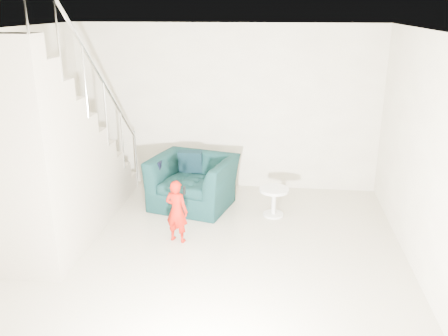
{
  "coord_description": "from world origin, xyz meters",
  "views": [
    {
      "loc": [
        0.86,
        -4.87,
        2.96
      ],
      "look_at": [
        0.15,
        1.2,
        0.85
      ],
      "focal_mm": 38.0,
      "sensor_mm": 36.0,
      "label": 1
    }
  ],
  "objects_px": {
    "armchair": "(193,182)",
    "toddler": "(177,211)",
    "staircase": "(51,171)",
    "side_table": "(274,197)"
  },
  "relations": [
    {
      "from": "armchair",
      "to": "toddler",
      "type": "xyz_separation_m",
      "value": [
        -0.0,
        -1.18,
        0.04
      ]
    },
    {
      "from": "toddler",
      "to": "staircase",
      "type": "height_order",
      "value": "staircase"
    },
    {
      "from": "armchair",
      "to": "side_table",
      "type": "bearing_deg",
      "value": 3.25
    },
    {
      "from": "side_table",
      "to": "armchair",
      "type": "bearing_deg",
      "value": 169.02
    },
    {
      "from": "toddler",
      "to": "staircase",
      "type": "bearing_deg",
      "value": 20.04
    },
    {
      "from": "toddler",
      "to": "staircase",
      "type": "distance_m",
      "value": 1.68
    },
    {
      "from": "toddler",
      "to": "side_table",
      "type": "bearing_deg",
      "value": -126.24
    },
    {
      "from": "toddler",
      "to": "side_table",
      "type": "distance_m",
      "value": 1.57
    },
    {
      "from": "side_table",
      "to": "staircase",
      "type": "height_order",
      "value": "staircase"
    },
    {
      "from": "toddler",
      "to": "side_table",
      "type": "relative_size",
      "value": 1.97
    }
  ]
}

